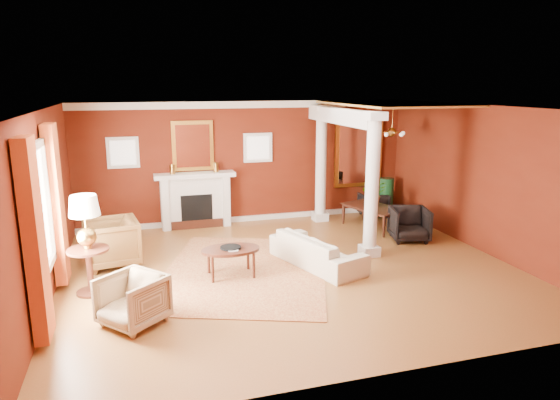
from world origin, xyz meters
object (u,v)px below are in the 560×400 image
object	(u,v)px
armchair_leopard	(111,240)
side_table	(86,227)
coffee_table	(231,251)
sofa	(317,245)
armchair_stripe	(132,298)
dining_table	(374,211)

from	to	relation	value
armchair_leopard	side_table	xyz separation A→B (m)	(-0.29, -1.23, 0.62)
coffee_table	side_table	size ratio (longest dim) A/B	0.63
sofa	armchair_leopard	xyz separation A→B (m)	(-3.65, 1.08, 0.09)
coffee_table	side_table	world-z (taller)	side_table
armchair_leopard	side_table	world-z (taller)	side_table
sofa	armchair_stripe	world-z (taller)	armchair_stripe
armchair_stripe	dining_table	xyz separation A→B (m)	(5.45, 3.40, 0.01)
coffee_table	side_table	bearing A→B (deg)	-178.40
armchair_stripe	coffee_table	distance (m)	2.15
sofa	side_table	world-z (taller)	side_table
armchair_leopard	armchair_stripe	size ratio (longest dim) A/B	1.22
armchair_stripe	sofa	bearing A→B (deg)	73.24
sofa	armchair_stripe	distance (m)	3.61
armchair_leopard	coffee_table	world-z (taller)	armchair_leopard
armchair_stripe	side_table	distance (m)	1.62
armchair_leopard	sofa	bearing A→B (deg)	65.49
sofa	coffee_table	world-z (taller)	sofa
armchair_stripe	dining_table	distance (m)	6.42
coffee_table	dining_table	distance (m)	4.30
sofa	armchair_leopard	size ratio (longest dim) A/B	2.06
armchair_stripe	armchair_leopard	bearing A→B (deg)	147.24
armchair_leopard	armchair_stripe	world-z (taller)	armchair_leopard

